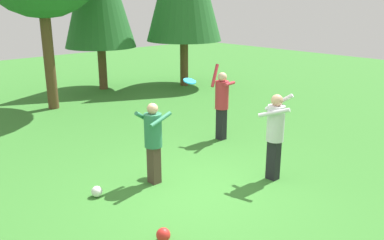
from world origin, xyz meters
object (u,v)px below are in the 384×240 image
person_thrower (222,100)px  person_bystander (275,130)px  person_catcher (153,137)px  frisbee (190,81)px  ball_red (163,235)px  ball_white (97,191)px

person_thrower → person_bystander: person_thrower is taller
person_catcher → frisbee: size_ratio=5.39×
person_thrower → frisbee: (-1.73, -0.68, 0.81)m
ball_red → person_thrower: bearing=32.6°
person_catcher → person_thrower: bearing=7.2°
person_bystander → frisbee: size_ratio=5.83×
person_thrower → ball_white: person_thrower is taller
person_catcher → frisbee: frisbee is taller
frisbee → ball_white: (-2.28, 0.05, -1.75)m
frisbee → ball_red: bearing=-140.4°
frisbee → ball_red: 3.45m
person_thrower → frisbee: 2.02m
frisbee → ball_white: bearing=178.8°
person_thrower → ball_red: bearing=11.2°
person_bystander → person_catcher: bearing=28.2°
person_catcher → ball_red: (-1.16, -1.70, -0.84)m
person_thrower → person_catcher: person_thrower is taller
person_bystander → ball_red: 3.15m
person_catcher → person_bystander: size_ratio=0.93×
ball_red → ball_white: ball_red is taller
person_catcher → ball_white: (-1.15, 0.24, -0.85)m
person_bystander → ball_white: 3.58m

